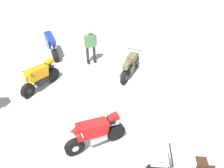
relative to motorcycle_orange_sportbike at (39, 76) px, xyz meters
The scene contains 6 objects.
ground_plane 3.11m from the motorcycle_orange_sportbike, behind, with size 40.00×40.00×0.00m, color #B7B2A8.
motorcycle_orange_sportbike is the anchor object (origin of this frame).
motorcycle_olive_vintage 3.84m from the motorcycle_orange_sportbike, 143.21° to the right, with size 0.70×1.95×1.07m.
motorcycle_red_sportbike 3.81m from the motorcycle_orange_sportbike, 151.45° to the left, with size 1.43×1.59×1.14m.
motorcycle_blue_sportbike 2.85m from the motorcycle_orange_sportbike, 64.98° to the right, with size 1.57×1.46×1.14m.
person_in_green_shirt 2.87m from the motorcycle_orange_sportbike, 109.79° to the right, with size 0.55×0.55×1.69m.
Camera 1 is at (-2.57, 6.43, 5.83)m, focal length 37.01 mm.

